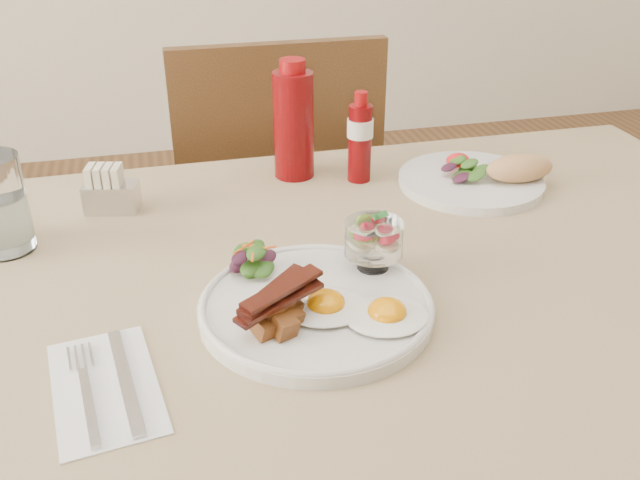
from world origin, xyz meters
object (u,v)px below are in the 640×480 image
Objects in this scene: table at (361,330)px; chair_far at (273,213)px; second_plate at (482,177)px; main_plate at (316,308)px; hot_sauce_bottle at (360,138)px; sugar_caddy at (110,192)px; fruit_cup at (374,239)px; ketchup_bottle at (294,123)px.

chair_far is (0.00, 0.66, -0.14)m from table.
second_plate is (0.27, 0.22, 0.10)m from table.
main_plate is 1.84× the size of hot_sauce_bottle.
chair_far reaches higher than sugar_caddy.
fruit_cup is 0.86× the size of sugar_caddy.
fruit_cup is at bearing -103.71° from hot_sauce_bottle.
hot_sauce_bottle is at bearing 158.75° from second_plate.
chair_far is at bearing 63.62° from sugar_caddy.
table is 0.35m from hot_sauce_bottle.
chair_far reaches higher than fruit_cup.
second_plate is (0.27, 0.24, -0.04)m from fruit_cup.
hot_sauce_bottle reaches higher than fruit_cup.
hot_sauce_bottle is (0.08, 0.31, 0.02)m from fruit_cup.
fruit_cup is at bearing -85.81° from ketchup_bottle.
main_plate is 0.46m from second_plate.
sugar_caddy is at bearing -167.64° from ketchup_bottle.
table is 0.44m from sugar_caddy.
hot_sauce_bottle is at bearing 65.93° from main_plate.
fruit_cup reaches higher than second_plate.
table is at bearing 41.77° from main_plate.
hot_sauce_bottle is (-0.19, 0.07, 0.06)m from second_plate.
hot_sauce_bottle reaches higher than main_plate.
hot_sauce_bottle reaches higher than table.
ketchup_bottle is at bearing 157.72° from second_plate.
fruit_cup is 0.50× the size of hot_sauce_bottle.
fruit_cup is 0.32m from hot_sauce_bottle.
ketchup_bottle is 2.25× the size of sugar_caddy.
hot_sauce_bottle is (0.10, -0.05, -0.02)m from ketchup_bottle.
second_plate is at bearing -58.01° from chair_far.
main_plate is 0.12m from fruit_cup.
sugar_caddy is (-0.40, -0.02, -0.04)m from hot_sauce_bottle.
main_plate is at bearing -145.63° from fruit_cup.
ketchup_bottle is at bearing 25.56° from sugar_caddy.
main_plate reaches higher than table.
chair_far is 6.12× the size of hot_sauce_bottle.
sugar_caddy is at bearing -177.05° from hot_sauce_bottle.
ketchup_bottle is at bearing 92.81° from table.
table is 0.15m from main_plate.
main_plate is 3.69× the size of fruit_cup.
main_plate is 0.41m from hot_sauce_bottle.
second_plate is at bearing -21.25° from hot_sauce_bottle.
ketchup_bottle is (0.06, 0.42, 0.09)m from main_plate.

